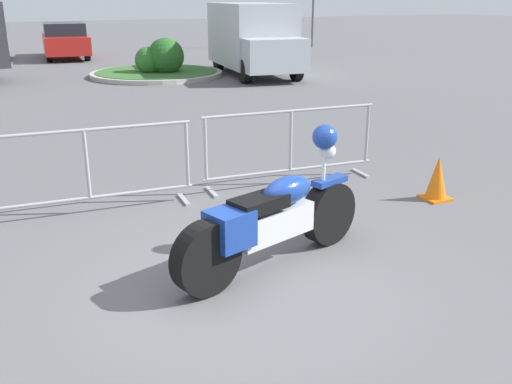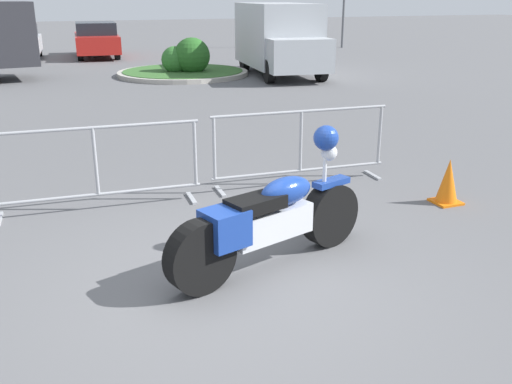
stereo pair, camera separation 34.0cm
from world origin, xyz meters
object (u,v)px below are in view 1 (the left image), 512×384
at_px(crowd_barrier_far, 291,145).
at_px(traffic_cone, 437,178).
at_px(parked_car_red, 65,40).
at_px(crowd_barrier_near, 87,170).
at_px(motorcycle, 273,218).
at_px(delivery_van, 253,37).

bearing_deg(crowd_barrier_far, traffic_cone, -44.41).
bearing_deg(parked_car_red, crowd_barrier_far, -173.98).
relative_size(crowd_barrier_near, crowd_barrier_far, 1.00).
xyz_separation_m(crowd_barrier_far, traffic_cone, (1.43, -1.41, -0.27)).
bearing_deg(motorcycle, crowd_barrier_near, 104.23).
height_order(crowd_barrier_far, traffic_cone, crowd_barrier_far).
relative_size(crowd_barrier_near, delivery_van, 0.50).
bearing_deg(motorcycle, crowd_barrier_far, 40.48).
relative_size(motorcycle, crowd_barrier_near, 0.88).
xyz_separation_m(motorcycle, parked_car_red, (0.84, 21.44, 0.24)).
xyz_separation_m(motorcycle, crowd_barrier_near, (-1.40, 2.25, 0.05)).
height_order(parked_car_red, traffic_cone, parked_car_red).
height_order(crowd_barrier_far, parked_car_red, parked_car_red).
bearing_deg(delivery_van, crowd_barrier_near, -26.36).
bearing_deg(parked_car_red, crowd_barrier_near, 177.70).
bearing_deg(traffic_cone, motorcycle, -163.44).
bearing_deg(parked_car_red, delivery_van, -144.30).
bearing_deg(crowd_barrier_far, motorcycle, -121.88).
height_order(motorcycle, crowd_barrier_far, motorcycle).
bearing_deg(crowd_barrier_near, motorcycle, -58.13).
bearing_deg(parked_car_red, motorcycle, -177.89).
relative_size(delivery_van, parked_car_red, 1.17).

